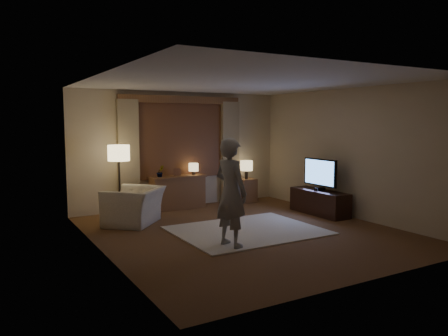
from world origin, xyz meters
TOP-DOWN VIEW (x-y plane):
  - room at (0.00, 0.50)m, footprint 5.04×5.54m
  - rug at (0.06, 0.04)m, footprint 2.50×2.00m
  - sideboard at (-0.20, 2.50)m, footprint 1.20×0.40m
  - picture_frame at (-0.20, 2.50)m, footprint 0.16×0.02m
  - plant at (-0.60, 2.50)m, footprint 0.17×0.13m
  - table_lamp_sideboard at (0.20, 2.50)m, footprint 0.22×0.22m
  - floor_lamp at (-1.60, 2.16)m, footprint 0.43×0.43m
  - armchair at (-1.51, 1.56)m, footprint 1.39×1.40m
  - side_table at (1.59, 2.45)m, footprint 0.40×0.40m
  - table_lamp_side at (1.59, 2.45)m, footprint 0.30×0.30m
  - tv_stand at (2.15, 0.49)m, footprint 0.45×1.40m
  - tv at (2.15, 0.49)m, footprint 0.22×0.92m
  - person at (-0.70, -0.66)m, footprint 0.53×0.68m

SIDE VIEW (x-z plane):
  - rug at x=0.06m, z-range 0.00..0.02m
  - tv_stand at x=2.15m, z-range 0.00..0.50m
  - side_table at x=1.59m, z-range 0.00..0.56m
  - armchair at x=-1.51m, z-range 0.00..0.69m
  - sideboard at x=-0.20m, z-range 0.00..0.70m
  - picture_frame at x=-0.20m, z-range 0.70..0.90m
  - plant at x=-0.60m, z-range 0.70..1.00m
  - person at x=-0.70m, z-range 0.02..1.69m
  - tv at x=2.15m, z-range 0.53..1.20m
  - table_lamp_side at x=1.59m, z-range 0.65..1.09m
  - table_lamp_sideboard at x=0.20m, z-range 0.75..1.05m
  - floor_lamp at x=-1.60m, z-range 0.50..1.97m
  - room at x=0.00m, z-range 0.01..2.65m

